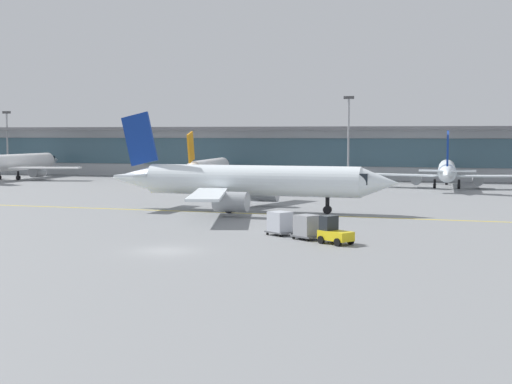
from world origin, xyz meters
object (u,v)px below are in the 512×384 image
at_px(apron_light_mast_0, 7,140).
at_px(taxiing_regional_jet, 249,181).
at_px(cargo_dolly_trailing, 280,222).
at_px(cargo_dolly_lead, 307,226).
at_px(gate_airplane_2, 447,171).
at_px(apron_light_mast_1, 349,135).
at_px(baggage_tug, 334,232).
at_px(gate_airplane_0, 13,163).
at_px(gate_airplane_1, 208,168).

bearing_deg(apron_light_mast_0, taxiing_regional_jet, -38.62).
relative_size(taxiing_regional_jet, apron_light_mast_0, 2.51).
bearing_deg(apron_light_mast_0, cargo_dolly_trailing, -43.25).
height_order(cargo_dolly_trailing, apron_light_mast_0, apron_light_mast_0).
relative_size(taxiing_regional_jet, cargo_dolly_lead, 12.30).
bearing_deg(gate_airplane_2, apron_light_mast_1, 56.01).
xyz_separation_m(baggage_tug, apron_light_mast_1, (-10.63, 72.18, 7.19)).
relative_size(gate_airplane_2, apron_light_mast_0, 2.05).
distance_m(gate_airplane_0, gate_airplane_1, 37.63).
distance_m(cargo_dolly_lead, apron_light_mast_1, 71.38).
xyz_separation_m(gate_airplane_0, taxiing_regional_jet, (57.48, -40.84, 0.24)).
xyz_separation_m(cargo_dolly_trailing, apron_light_mast_0, (-75.99, 71.48, 6.07)).
relative_size(baggage_tug, cargo_dolly_trailing, 1.12).
xyz_separation_m(gate_airplane_1, taxiing_regional_jet, (19.86, -41.63, 0.62)).
distance_m(taxiing_regional_jet, cargo_dolly_lead, 21.64).
xyz_separation_m(baggage_tug, apron_light_mast_0, (-81.05, 74.84, 6.23)).
bearing_deg(taxiing_regional_jet, baggage_tug, -56.90).
bearing_deg(cargo_dolly_trailing, cargo_dolly_lead, 0.00).
distance_m(baggage_tug, apron_light_mast_1, 73.31).
bearing_deg(baggage_tug, gate_airplane_1, 151.44).
relative_size(baggage_tug, apron_light_mast_0, 0.23).
bearing_deg(apron_light_mast_1, apron_light_mast_0, 177.84).
xyz_separation_m(gate_airplane_0, cargo_dolly_lead, (67.98, -59.64, -1.93)).
bearing_deg(taxiing_regional_jet, gate_airplane_1, 116.25).
height_order(gate_airplane_2, cargo_dolly_trailing, gate_airplane_2).
relative_size(gate_airplane_0, cargo_dolly_trailing, 11.39).
distance_m(gate_airplane_0, apron_light_mast_1, 60.98).
height_order(baggage_tug, apron_light_mast_1, apron_light_mast_1).
distance_m(cargo_dolly_lead, apron_light_mast_0, 107.60).
xyz_separation_m(gate_airplane_2, taxiing_regional_jet, (-19.26, -41.13, 0.60)).
bearing_deg(apron_light_mast_1, baggage_tug, -81.62).
bearing_deg(gate_airplane_0, taxiing_regional_jet, -124.54).
bearing_deg(gate_airplane_0, cargo_dolly_trailing, -130.68).
height_order(gate_airplane_2, baggage_tug, gate_airplane_2).
bearing_deg(apron_light_mast_1, gate_airplane_2, -32.07).
relative_size(gate_airplane_0, gate_airplane_1, 1.14).
distance_m(baggage_tug, cargo_dolly_trailing, 6.07).
distance_m(baggage_tug, apron_light_mast_0, 110.49).
relative_size(gate_airplane_1, cargo_dolly_lead, 9.98).
bearing_deg(baggage_tug, taxiing_regional_jet, 155.94).
height_order(baggage_tug, cargo_dolly_trailing, baggage_tug).
xyz_separation_m(taxiing_regional_jet, apron_light_mast_0, (-68.12, 54.42, 3.90)).
height_order(gate_airplane_2, apron_light_mast_1, apron_light_mast_1).
xyz_separation_m(cargo_dolly_lead, apron_light_mast_1, (-8.20, 70.56, 7.03)).
relative_size(gate_airplane_1, cargo_dolly_trailing, 9.98).
bearing_deg(gate_airplane_1, cargo_dolly_trailing, -159.75).
height_order(gate_airplane_1, taxiing_regional_jet, taxiing_regional_jet).
distance_m(taxiing_regional_jet, apron_light_mast_0, 87.28).
xyz_separation_m(gate_airplane_2, baggage_tug, (-6.33, -61.55, -1.73)).
bearing_deg(apron_light_mast_1, gate_airplane_1, -155.43).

